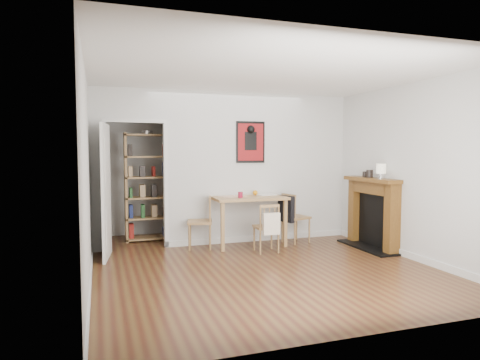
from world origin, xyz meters
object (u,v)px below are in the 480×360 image
object	(u,v)px
chair_front	(266,227)
notebook	(266,195)
bookshelf	(148,187)
ceramic_jar_a	(370,174)
orange_fruit	(255,193)
dining_table	(248,202)
chair_left	(200,222)
ceramic_jar_b	(365,174)
red_glass	(240,195)
chair_right	(295,217)
mantel_lamp	(381,170)
fireplace	(373,211)

from	to	relation	value
chair_front	notebook	world-z (taller)	notebook
bookshelf	ceramic_jar_a	distance (m)	3.83
chair_front	orange_fruit	size ratio (longest dim) A/B	9.18
dining_table	chair_left	world-z (taller)	chair_left
ceramic_jar_a	ceramic_jar_b	bearing A→B (deg)	79.79
bookshelf	ceramic_jar_b	world-z (taller)	bookshelf
chair_front	red_glass	distance (m)	0.70
notebook	bookshelf	bearing A→B (deg)	156.26
ceramic_jar_b	chair_front	bearing A→B (deg)	178.65
ceramic_jar_b	red_glass	bearing A→B (deg)	168.20
dining_table	notebook	size ratio (longest dim) A/B	3.88
notebook	dining_table	bearing A→B (deg)	-166.74
ceramic_jar_a	ceramic_jar_b	world-z (taller)	ceramic_jar_a
ceramic_jar_a	ceramic_jar_b	distance (m)	0.19
dining_table	chair_right	xyz separation A→B (m)	(0.84, -0.07, -0.28)
ceramic_jar_b	mantel_lamp	bearing A→B (deg)	-97.60
mantel_lamp	notebook	bearing A→B (deg)	139.57
dining_table	ceramic_jar_a	xyz separation A→B (m)	(1.84, -0.79, 0.49)
red_glass	notebook	world-z (taller)	red_glass
red_glass	notebook	distance (m)	0.62
fireplace	chair_right	bearing A→B (deg)	143.28
chair_front	mantel_lamp	world-z (taller)	mantel_lamp
fireplace	red_glass	bearing A→B (deg)	162.05
orange_fruit	notebook	bearing A→B (deg)	-16.13
orange_fruit	notebook	world-z (taller)	orange_fruit
chair_left	ceramic_jar_a	size ratio (longest dim) A/B	6.70
ceramic_jar_b	dining_table	bearing A→B (deg)	162.00
bookshelf	mantel_lamp	xyz separation A→B (m)	(3.37, -2.07, 0.36)
red_glass	ceramic_jar_a	xyz separation A→B (m)	(2.04, -0.61, 0.34)
notebook	ceramic_jar_b	xyz separation A→B (m)	(1.51, -0.69, 0.37)
notebook	ceramic_jar_b	distance (m)	1.70
bookshelf	notebook	world-z (taller)	bookshelf
bookshelf	ceramic_jar_b	distance (m)	3.78
chair_left	orange_fruit	xyz separation A→B (m)	(1.02, 0.14, 0.44)
mantel_lamp	ceramic_jar_a	world-z (taller)	mantel_lamp
chair_left	notebook	xyz separation A→B (m)	(1.20, 0.09, 0.41)
bookshelf	red_glass	size ratio (longest dim) A/B	19.42
chair_front	red_glass	world-z (taller)	red_glass
dining_table	chair_left	size ratio (longest dim) A/B	1.42
chair_left	ceramic_jar_a	world-z (taller)	ceramic_jar_a
mantel_lamp	ceramic_jar_b	world-z (taller)	mantel_lamp
dining_table	mantel_lamp	bearing A→B (deg)	-32.36
chair_left	ceramic_jar_b	distance (m)	2.89
notebook	mantel_lamp	distance (m)	1.95
chair_right	fireplace	world-z (taller)	fireplace
red_glass	ceramic_jar_b	distance (m)	2.14
chair_front	orange_fruit	distance (m)	0.86
chair_right	fireplace	size ratio (longest dim) A/B	0.69
ceramic_jar_a	mantel_lamp	bearing A→B (deg)	-96.23
chair_left	fireplace	world-z (taller)	fireplace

